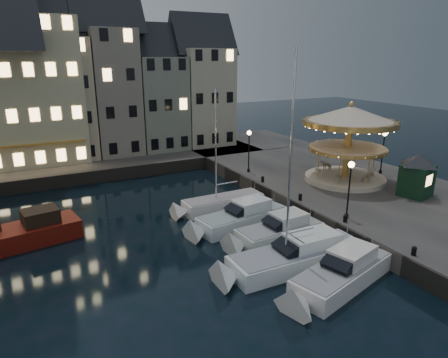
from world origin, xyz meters
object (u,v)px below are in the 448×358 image
bollard_a (414,250)px  ticket_kiosk (418,168)px  bollard_c (300,197)px  motorboat_d (275,234)px  red_fishing_boat (22,235)px  streetlamp_d (383,146)px  bollard_d (263,179)px  streetlamp_b (350,182)px  bollard_b (345,218)px  motorboat_c (292,257)px  motorboat_e (238,219)px  carousel (349,129)px  motorboat_f (217,205)px  motorboat_b (339,276)px  streetlamp_c (249,145)px

bollard_a → ticket_kiosk: size_ratio=0.14×
bollard_c → motorboat_d: motorboat_d is taller
motorboat_d → red_fishing_boat: size_ratio=0.89×
streetlamp_d → bollard_d: (-11.90, 3.00, -2.41)m
streetlamp_b → streetlamp_d: 13.29m
bollard_b → motorboat_c: 5.93m
streetlamp_d → bollard_d: 12.51m
motorboat_e → red_fishing_boat: bearing=163.3°
streetlamp_b → carousel: bearing=46.8°
red_fishing_boat → carousel: (27.06, -2.31, 5.40)m
carousel → ticket_kiosk: carousel is taller
motorboat_f → motorboat_e: bearing=-92.1°
bollard_d → motorboat_c: motorboat_c is taller
bollard_d → carousel: 8.91m
streetlamp_b → motorboat_b: bearing=-136.9°
ticket_kiosk → motorboat_f: bearing=152.5°
motorboat_f → carousel: bearing=-7.7°
bollard_d → streetlamp_d: bearing=-14.1°
red_fishing_boat → motorboat_f: bearing=-2.5°
motorboat_b → motorboat_c: (-1.00, 2.93, 0.04)m
motorboat_b → red_fishing_boat: bearing=137.7°
red_fishing_boat → bollard_c: bearing=-12.9°
bollard_c → motorboat_c: bearing=-131.1°
ticket_kiosk → bollard_a: bearing=-142.5°
streetlamp_d → bollard_c: streetlamp_d is taller
bollard_c → motorboat_f: (-5.45, 3.98, -1.07)m
streetlamp_b → ticket_kiosk: (8.43, 0.93, -0.30)m
streetlamp_b → streetlamp_d: same height
motorboat_b → motorboat_f: size_ratio=0.78×
ticket_kiosk → streetlamp_c: bearing=123.9°
red_fishing_boat → carousel: bearing=-4.9°
bollard_a → red_fishing_boat: 25.14m
streetlamp_b → motorboat_c: bearing=-162.3°
streetlamp_b → motorboat_f: bearing=125.5°
bollard_a → motorboat_e: bearing=117.5°
motorboat_e → motorboat_f: 3.72m
motorboat_f → streetlamp_d: bearing=-4.9°
motorboat_c → red_fishing_boat: motorboat_c is taller
bollard_a → motorboat_c: size_ratio=0.04×
motorboat_b → ticket_kiosk: (13.70, 5.86, 3.08)m
bollard_b → red_fishing_boat: (-20.08, 9.61, -0.90)m
bollard_b → red_fishing_boat: 22.27m
streetlamp_d → bollard_c: 12.40m
bollard_c → red_fishing_boat: (-20.08, 4.61, -0.90)m
motorboat_c → ticket_kiosk: size_ratio=3.20×
streetlamp_c → bollard_a: streetlamp_c is taller
streetlamp_d → carousel: 5.34m
streetlamp_b → red_fishing_boat: (-20.68, 9.11, -3.31)m
bollard_b → ticket_kiosk: size_ratio=0.14×
bollard_b → ticket_kiosk: 9.39m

